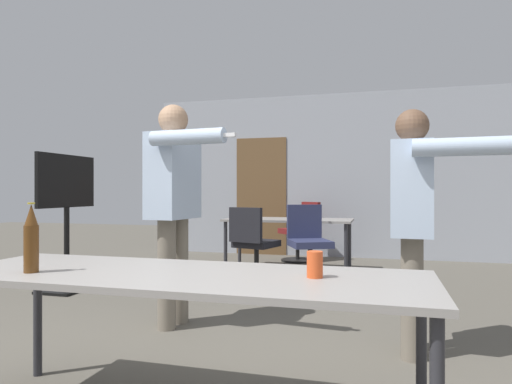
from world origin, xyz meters
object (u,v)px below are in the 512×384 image
(office_chair_mid_tucked, at_px, (308,246))
(person_far_watching, at_px, (414,208))
(drink_cup, at_px, (315,264))
(person_left_plaid, at_px, (175,193))
(tv_screen, at_px, (67,210))
(office_chair_side_rolled, at_px, (253,247))
(office_chair_far_left, at_px, (302,233))
(beer_bottle, at_px, (31,240))

(office_chair_mid_tucked, bearing_deg, person_far_watching, 90.61)
(office_chair_mid_tucked, bearing_deg, drink_cup, 74.45)
(person_far_watching, bearing_deg, person_left_plaid, -91.62)
(tv_screen, distance_m, person_left_plaid, 1.99)
(office_chair_side_rolled, bearing_deg, office_chair_far_left, 95.68)
(tv_screen, distance_m, office_chair_far_left, 3.61)
(office_chair_far_left, relative_size, beer_bottle, 2.84)
(beer_bottle, distance_m, drink_cup, 1.33)
(person_left_plaid, height_order, beer_bottle, person_left_plaid)
(beer_bottle, bearing_deg, person_far_watching, 39.22)
(person_far_watching, distance_m, person_left_plaid, 1.86)
(office_chair_far_left, height_order, beer_bottle, beer_bottle)
(person_left_plaid, bearing_deg, tv_screen, -111.71)
(tv_screen, bearing_deg, beer_bottle, -144.70)
(person_left_plaid, bearing_deg, office_chair_far_left, 179.50)
(office_chair_side_rolled, height_order, drink_cup, office_chair_side_rolled)
(office_chair_side_rolled, bearing_deg, tv_screen, -134.60)
(office_chair_side_rolled, distance_m, beer_bottle, 3.67)
(tv_screen, relative_size, person_far_watching, 0.91)
(drink_cup, bearing_deg, office_chair_far_left, 100.43)
(person_far_watching, relative_size, drink_cup, 14.27)
(person_left_plaid, bearing_deg, drink_cup, 49.31)
(person_left_plaid, relative_size, beer_bottle, 5.52)
(office_chair_far_left, bearing_deg, person_left_plaid, 128.79)
(drink_cup, bearing_deg, person_left_plaid, 133.70)
(person_left_plaid, height_order, office_chair_mid_tucked, person_left_plaid)
(person_far_watching, bearing_deg, office_chair_side_rolled, -137.35)
(office_chair_far_left, distance_m, beer_bottle, 5.43)
(tv_screen, height_order, drink_cup, tv_screen)
(office_chair_side_rolled, height_order, office_chair_far_left, office_chair_far_left)
(tv_screen, distance_m, person_far_watching, 3.77)
(person_left_plaid, bearing_deg, beer_bottle, 7.34)
(person_left_plaid, bearing_deg, office_chair_side_rolled, -177.41)
(office_chair_far_left, xyz_separation_m, office_chair_mid_tucked, (0.38, -1.69, 0.00))
(person_left_plaid, xyz_separation_m, drink_cup, (1.36, -1.42, -0.31))
(tv_screen, xyz_separation_m, office_chair_mid_tucked, (2.54, 1.17, -0.46))
(office_chair_far_left, bearing_deg, tv_screen, 97.74)
(person_far_watching, height_order, office_chair_side_rolled, person_far_watching)
(person_far_watching, distance_m, office_chair_far_left, 4.23)
(tv_screen, distance_m, office_chair_mid_tucked, 2.83)
(person_left_plaid, xyz_separation_m, beer_bottle, (0.05, -1.65, -0.22))
(beer_bottle, bearing_deg, person_left_plaid, 91.73)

